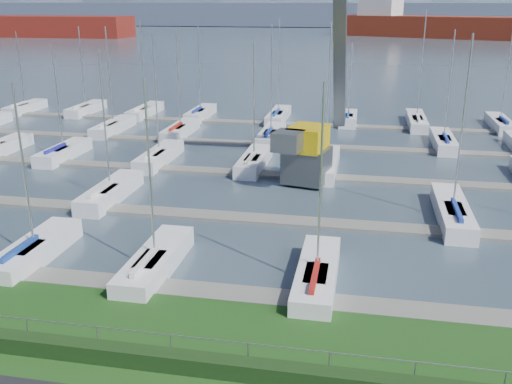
# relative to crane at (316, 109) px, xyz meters

# --- Properties ---
(water) EXTENTS (800.00, 540.00, 0.20)m
(water) POSITION_rel_crane_xyz_m (-2.05, 234.33, -5.73)
(water) COLOR #3D4C59
(hedge) EXTENTS (80.00, 0.70, 0.70)m
(hedge) POSITION_rel_crane_xyz_m (-2.05, -26.07, -4.98)
(hedge) COLOR #193212
(hedge) RESTS_ON grass
(fence) EXTENTS (80.00, 0.04, 0.04)m
(fence) POSITION_rel_crane_xyz_m (-2.05, -25.67, -4.13)
(fence) COLOR gray
(fence) RESTS_ON grass
(foothill) EXTENTS (900.00, 80.00, 12.00)m
(foothill) POSITION_rel_crane_xyz_m (-2.05, 304.33, 0.67)
(foothill) COLOR #49536B
(foothill) RESTS_ON water
(docks) EXTENTS (90.00, 41.60, 0.25)m
(docks) POSITION_rel_crane_xyz_m (-2.05, 0.33, -5.55)
(docks) COLOR gray
(docks) RESTS_ON water
(crane) EXTENTS (4.86, 13.40, 22.35)m
(crane) POSITION_rel_crane_xyz_m (0.00, 0.00, 0.00)
(crane) COLOR #515458
(crane) RESTS_ON water
(cargo_ship_west) EXTENTS (86.03, 18.02, 21.50)m
(cargo_ship_west) POSITION_rel_crane_xyz_m (-134.52, 168.53, -1.65)
(cargo_ship_west) COLOR maroon
(cargo_ship_west) RESTS_ON water
(cargo_ship_mid) EXTENTS (106.72, 56.88, 21.50)m
(cargo_ship_mid) POSITION_rel_crane_xyz_m (38.50, 188.82, -1.86)
(cargo_ship_mid) COLOR maroon
(cargo_ship_mid) RESTS_ON water
(sailboat_fleet) EXTENTS (75.19, 49.56, 12.83)m
(sailboat_fleet) POSITION_rel_crane_xyz_m (-4.01, 4.08, -0.05)
(sailboat_fleet) COLOR navy
(sailboat_fleet) RESTS_ON water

